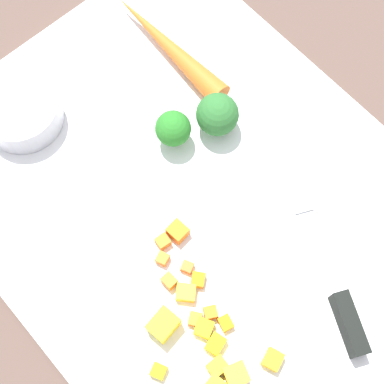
# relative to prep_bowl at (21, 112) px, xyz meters

# --- Properties ---
(ground_plane) EXTENTS (4.00, 4.00, 0.00)m
(ground_plane) POSITION_rel_prep_bowl_xyz_m (0.17, 0.07, -0.03)
(ground_plane) COLOR brown
(cutting_board) EXTENTS (0.50, 0.39, 0.01)m
(cutting_board) POSITION_rel_prep_bowl_xyz_m (0.17, 0.07, -0.02)
(cutting_board) COLOR white
(cutting_board) RESTS_ON ground_plane
(prep_bowl) EXTENTS (0.08, 0.08, 0.03)m
(prep_bowl) POSITION_rel_prep_bowl_xyz_m (0.00, 0.00, 0.00)
(prep_bowl) COLOR #B5B6BF
(prep_bowl) RESTS_ON cutting_board
(chef_knife) EXTENTS (0.28, 0.15, 0.02)m
(chef_knife) POSITION_rel_prep_bowl_xyz_m (0.30, 0.12, -0.01)
(chef_knife) COLOR silver
(chef_knife) RESTS_ON cutting_board
(whole_carrot) EXTENTS (0.16, 0.03, 0.03)m
(whole_carrot) POSITION_rel_prep_bowl_xyz_m (0.04, 0.16, -0.00)
(whole_carrot) COLOR orange
(whole_carrot) RESTS_ON cutting_board
(carrot_dice_0) EXTENTS (0.01, 0.01, 0.01)m
(carrot_dice_0) POSITION_rel_prep_bowl_xyz_m (0.19, 0.02, -0.01)
(carrot_dice_0) COLOR orange
(carrot_dice_0) RESTS_ON cutting_board
(carrot_dice_1) EXTENTS (0.01, 0.01, 0.01)m
(carrot_dice_1) POSITION_rel_prep_bowl_xyz_m (0.22, 0.02, -0.01)
(carrot_dice_1) COLOR orange
(carrot_dice_1) RESTS_ON cutting_board
(carrot_dice_2) EXTENTS (0.01, 0.01, 0.01)m
(carrot_dice_2) POSITION_rel_prep_bowl_xyz_m (0.20, 0.01, -0.01)
(carrot_dice_2) COLOR orange
(carrot_dice_2) RESTS_ON cutting_board
(carrot_dice_3) EXTENTS (0.02, 0.02, 0.01)m
(carrot_dice_3) POSITION_rel_prep_bowl_xyz_m (0.26, -0.01, -0.01)
(carrot_dice_3) COLOR orange
(carrot_dice_3) RESTS_ON cutting_board
(carrot_dice_4) EXTENTS (0.02, 0.02, 0.01)m
(carrot_dice_4) POSITION_rel_prep_bowl_xyz_m (0.19, 0.04, -0.01)
(carrot_dice_4) COLOR orange
(carrot_dice_4) RESTS_ON cutting_board
(carrot_dice_5) EXTENTS (0.02, 0.02, 0.01)m
(carrot_dice_5) POSITION_rel_prep_bowl_xyz_m (0.27, 0.01, -0.01)
(carrot_dice_5) COLOR orange
(carrot_dice_5) RESTS_ON cutting_board
(carrot_dice_6) EXTENTS (0.01, 0.01, 0.01)m
(carrot_dice_6) POSITION_rel_prep_bowl_xyz_m (0.22, -0.00, -0.01)
(carrot_dice_6) COLOR orange
(carrot_dice_6) RESTS_ON cutting_board
(carrot_dice_7) EXTENTS (0.02, 0.02, 0.01)m
(carrot_dice_7) POSITION_rel_prep_bowl_xyz_m (0.24, 0.02, -0.01)
(carrot_dice_7) COLOR orange
(carrot_dice_7) RESTS_ON cutting_board
(carrot_dice_8) EXTENTS (0.02, 0.01, 0.01)m
(carrot_dice_8) POSITION_rel_prep_bowl_xyz_m (0.28, 0.01, -0.01)
(carrot_dice_8) COLOR orange
(carrot_dice_8) RESTS_ON cutting_board
(pepper_dice_0) EXTENTS (0.02, 0.02, 0.01)m
(pepper_dice_0) POSITION_rel_prep_bowl_xyz_m (0.28, -0.01, -0.01)
(pepper_dice_0) COLOR yellow
(pepper_dice_0) RESTS_ON cutting_board
(pepper_dice_1) EXTENTS (0.02, 0.03, 0.02)m
(pepper_dice_1) POSITION_rel_prep_bowl_xyz_m (0.25, -0.03, -0.00)
(pepper_dice_1) COLOR yellow
(pepper_dice_1) RESTS_ON cutting_board
(pepper_dice_2) EXTENTS (0.02, 0.02, 0.01)m
(pepper_dice_2) POSITION_rel_prep_bowl_xyz_m (0.24, 0.00, -0.01)
(pepper_dice_2) COLOR yellow
(pepper_dice_2) RESTS_ON cutting_board
(pepper_dice_3) EXTENTS (0.01, 0.02, 0.01)m
(pepper_dice_3) POSITION_rel_prep_bowl_xyz_m (0.31, -0.02, -0.01)
(pepper_dice_3) COLOR yellow
(pepper_dice_3) RESTS_ON cutting_board
(pepper_dice_5) EXTENTS (0.02, 0.02, 0.01)m
(pepper_dice_5) POSITION_rel_prep_bowl_xyz_m (0.29, -0.01, -0.01)
(pepper_dice_5) COLOR yellow
(pepper_dice_5) RESTS_ON cutting_board
(pepper_dice_6) EXTENTS (0.02, 0.02, 0.01)m
(pepper_dice_6) POSITION_rel_prep_bowl_xyz_m (0.33, 0.02, -0.01)
(pepper_dice_6) COLOR yellow
(pepper_dice_6) RESTS_ON cutting_board
(pepper_dice_7) EXTENTS (0.02, 0.02, 0.02)m
(pepper_dice_7) POSITION_rel_prep_bowl_xyz_m (0.32, -0.01, -0.01)
(pepper_dice_7) COLOR yellow
(pepper_dice_7) RESTS_ON cutting_board
(pepper_dice_8) EXTENTS (0.02, 0.02, 0.01)m
(pepper_dice_8) POSITION_rel_prep_bowl_xyz_m (0.28, -0.06, -0.01)
(pepper_dice_8) COLOR yellow
(pepper_dice_8) RESTS_ON cutting_board
(broccoli_floret_0) EXTENTS (0.04, 0.04, 0.04)m
(broccoli_floret_0) POSITION_rel_prep_bowl_xyz_m (0.12, 0.10, 0.01)
(broccoli_floret_0) COLOR #91AE6B
(broccoli_floret_0) RESTS_ON cutting_board
(broccoli_floret_1) EXTENTS (0.04, 0.04, 0.05)m
(broccoli_floret_1) POSITION_rel_prep_bowl_xyz_m (0.14, 0.14, 0.01)
(broccoli_floret_1) COLOR #84C46A
(broccoli_floret_1) RESTS_ON cutting_board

